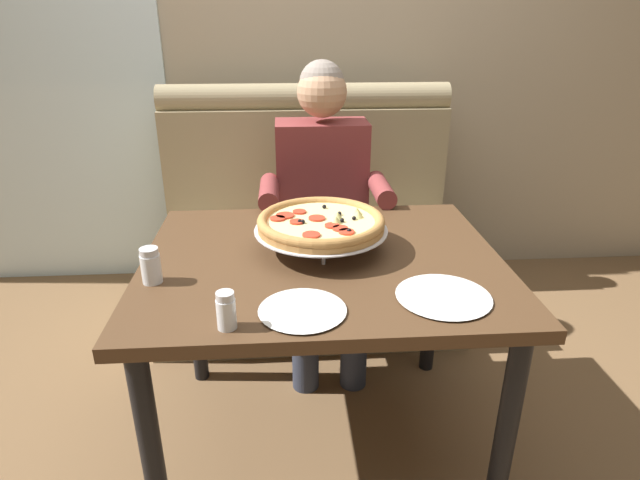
# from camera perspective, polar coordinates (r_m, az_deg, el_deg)

# --- Properties ---
(ground_plane) EXTENTS (16.00, 16.00, 0.00)m
(ground_plane) POSITION_cam_1_polar(r_m,az_deg,el_deg) (2.08, 0.21, -20.63)
(ground_plane) COLOR brown
(back_wall_with_window) EXTENTS (6.00, 0.12, 2.80)m
(back_wall_with_window) POSITION_cam_1_polar(r_m,az_deg,el_deg) (2.99, -2.01, 22.52)
(back_wall_with_window) COLOR tan
(back_wall_with_window) RESTS_ON ground_plane
(window_panel) EXTENTS (1.10, 0.02, 2.80)m
(window_panel) POSITION_cam_1_polar(r_m,az_deg,el_deg) (3.14, -27.56, 20.14)
(window_panel) COLOR white
(window_panel) RESTS_ON ground_plane
(booth_bench) EXTENTS (1.45, 0.78, 1.13)m
(booth_bench) POSITION_cam_1_polar(r_m,az_deg,el_deg) (2.64, -1.25, 0.02)
(booth_bench) COLOR #998966
(booth_bench) RESTS_ON ground_plane
(dining_table) EXTENTS (1.12, 0.92, 0.74)m
(dining_table) POSITION_cam_1_polar(r_m,az_deg,el_deg) (1.70, 0.25, -4.69)
(dining_table) COLOR #4C331E
(dining_table) RESTS_ON ground_plane
(diner_main) EXTENTS (0.54, 0.64, 1.27)m
(diner_main) POSITION_cam_1_polar(r_m,az_deg,el_deg) (2.28, 0.36, 4.60)
(diner_main) COLOR #2D3342
(diner_main) RESTS_ON ground_plane
(pizza) EXTENTS (0.43, 0.43, 0.12)m
(pizza) POSITION_cam_1_polar(r_m,az_deg,el_deg) (1.67, 0.09, 1.83)
(pizza) COLOR silver
(pizza) RESTS_ON dining_table
(shaker_oregano) EXTENTS (0.05, 0.05, 0.10)m
(shaker_oregano) POSITION_cam_1_polar(r_m,az_deg,el_deg) (1.30, -10.14, -7.82)
(shaker_oregano) COLOR white
(shaker_oregano) RESTS_ON dining_table
(shaker_parmesan) EXTENTS (0.06, 0.06, 0.11)m
(shaker_parmesan) POSITION_cam_1_polar(r_m,az_deg,el_deg) (1.56, -17.88, -2.91)
(shaker_parmesan) COLOR white
(shaker_parmesan) RESTS_ON dining_table
(plate_near_left) EXTENTS (0.23, 0.23, 0.02)m
(plate_near_left) POSITION_cam_1_polar(r_m,az_deg,el_deg) (1.36, -1.92, -7.41)
(plate_near_left) COLOR white
(plate_near_left) RESTS_ON dining_table
(plate_near_right) EXTENTS (0.26, 0.26, 0.02)m
(plate_near_right) POSITION_cam_1_polar(r_m,az_deg,el_deg) (1.46, 13.29, -5.78)
(plate_near_right) COLOR white
(plate_near_right) RESTS_ON dining_table
(patio_chair) EXTENTS (0.40, 0.41, 0.86)m
(patio_chair) POSITION_cam_1_polar(r_m,az_deg,el_deg) (3.85, -20.91, 8.00)
(patio_chair) COLOR black
(patio_chair) RESTS_ON ground_plane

